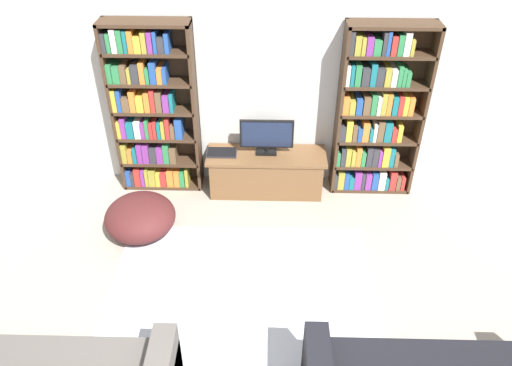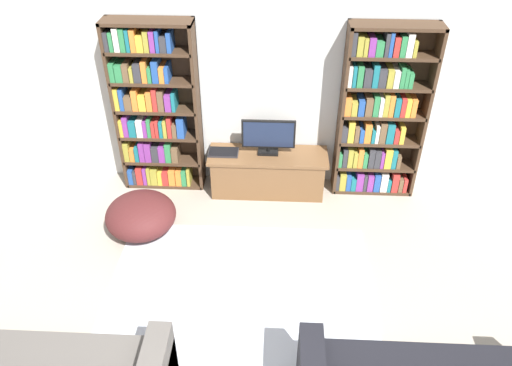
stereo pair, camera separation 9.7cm
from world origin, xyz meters
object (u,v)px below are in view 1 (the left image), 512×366
tv_stand (266,172)px  beanbag_ottoman (140,217)px  bookshelf_left (151,112)px  television (267,136)px  bookshelf_right (376,116)px  laptop (222,153)px

tv_stand → beanbag_ottoman: tv_stand is taller
bookshelf_left → beanbag_ottoman: bookshelf_left is taller
bookshelf_left → television: bookshelf_left is taller
tv_stand → bookshelf_left: bearing=174.8°
bookshelf_right → television: (-1.24, -0.08, -0.24)m
bookshelf_left → bookshelf_right: bearing=-0.0°
laptop → bookshelf_left: bearing=171.8°
television → tv_stand: bearing=-90.0°
bookshelf_left → tv_stand: size_ratio=1.45×
tv_stand → beanbag_ottoman: size_ratio=1.85×
bookshelf_left → television: 1.36m
bookshelf_left → bookshelf_right: (2.58, -0.00, -0.02)m
bookshelf_right → television: bearing=-176.4°
laptop → beanbag_ottoman: laptop is taller
bookshelf_right → tv_stand: (-1.24, -0.12, -0.73)m
television → laptop: 0.57m
television → laptop: television is taller
bookshelf_right → laptop: size_ratio=5.84×
bookshelf_left → bookshelf_right: size_ratio=1.00×
tv_stand → bookshelf_right: bearing=5.5°
bookshelf_left → beanbag_ottoman: size_ratio=2.68×
tv_stand → laptop: bearing=179.5°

